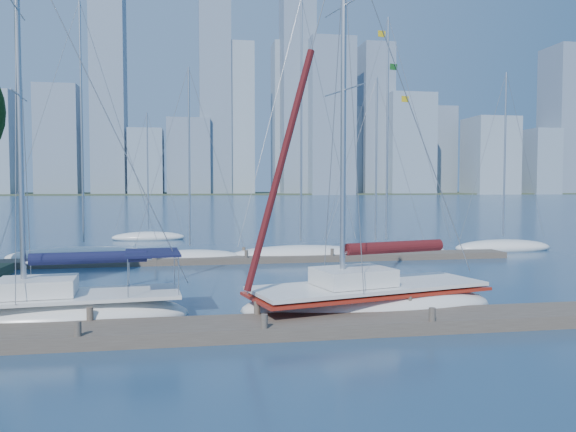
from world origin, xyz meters
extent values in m
plane|color=navy|center=(0.00, 0.00, 0.00)|extent=(700.00, 700.00, 0.00)
cube|color=#473D34|center=(0.00, 0.00, 0.20)|extent=(26.00, 2.00, 0.40)
cube|color=#473D34|center=(2.00, 16.00, 0.18)|extent=(30.00, 1.80, 0.36)
cube|color=#38472D|center=(0.00, 320.00, 0.00)|extent=(800.00, 100.00, 1.50)
ellipsoid|color=silver|center=(-6.21, 2.18, 0.24)|extent=(8.41, 3.44, 1.44)
cube|color=silver|center=(-6.21, 2.18, 0.91)|extent=(7.79, 3.17, 0.11)
cube|color=silver|center=(-6.78, 2.13, 1.25)|extent=(2.45, 1.95, 0.53)
cylinder|color=silver|center=(-7.16, 2.09, 6.61)|extent=(0.17, 0.17, 11.30)
cylinder|color=silver|center=(-5.23, 2.27, 2.01)|extent=(3.87, 0.46, 0.10)
cylinder|color=black|center=(-5.23, 2.27, 2.11)|extent=(3.59, 0.71, 0.38)
cube|color=black|center=(-3.28, 2.46, 2.20)|extent=(1.93, 2.43, 0.08)
ellipsoid|color=silver|center=(3.97, 1.98, 0.26)|extent=(9.25, 4.93, 1.55)
cube|color=silver|center=(3.97, 1.98, 0.98)|extent=(8.56, 4.55, 0.12)
cube|color=silver|center=(3.37, 1.83, 1.34)|extent=(2.85, 2.42, 0.57)
cylinder|color=silver|center=(2.97, 1.73, 6.96)|extent=(0.19, 0.19, 11.85)
cylinder|color=silver|center=(5.00, 2.24, 2.16)|extent=(4.08, 1.11, 0.10)
cylinder|color=#450E0F|center=(5.00, 2.24, 2.27)|extent=(3.83, 1.33, 0.41)
cube|color=maroon|center=(3.97, 1.98, 0.80)|extent=(8.77, 4.71, 0.10)
ellipsoid|color=silver|center=(-8.37, 18.33, 0.22)|extent=(9.17, 5.71, 1.21)
cylinder|color=silver|center=(-8.37, 18.33, 8.13)|extent=(0.13, 0.13, 14.05)
ellipsoid|color=silver|center=(-2.15, 16.61, 0.19)|extent=(6.36, 2.34, 1.04)
cylinder|color=silver|center=(-2.15, 16.61, 6.08)|extent=(0.11, 0.11, 10.28)
ellipsoid|color=silver|center=(4.45, 16.76, 0.22)|extent=(8.97, 5.92, 1.24)
cylinder|color=silver|center=(4.45, 16.76, 8.33)|extent=(0.13, 0.13, 14.41)
ellipsoid|color=silver|center=(9.45, 17.66, 0.20)|extent=(6.51, 2.31, 1.11)
cylinder|color=silver|center=(9.45, 17.66, 6.10)|extent=(0.12, 0.12, 10.18)
ellipsoid|color=silver|center=(10.10, 17.50, 0.21)|extent=(8.33, 4.52, 1.15)
cylinder|color=silver|center=(10.10, 17.50, 7.97)|extent=(0.13, 0.13, 13.85)
ellipsoid|color=silver|center=(18.98, 18.93, 0.20)|extent=(7.22, 3.30, 1.12)
cylinder|color=silver|center=(18.98, 18.93, 6.56)|extent=(0.12, 0.12, 11.08)
ellipsoid|color=silver|center=(-5.62, 31.07, 0.18)|extent=(6.21, 4.05, 0.98)
cylinder|color=silver|center=(-5.62, 31.07, 5.64)|extent=(0.11, 0.11, 9.50)
cube|color=#8495AB|center=(-96.77, 283.96, 25.61)|extent=(15.58, 23.42, 51.21)
cube|color=slate|center=(-69.73, 287.50, 27.91)|extent=(20.89, 17.63, 55.83)
cube|color=gray|center=(-47.55, 309.43, 19.05)|extent=(13.99, 17.61, 38.10)
cube|color=#8495AB|center=(-25.94, 284.92, 17.06)|extent=(17.33, 19.81, 34.13)
cube|color=slate|center=(-4.22, 286.68, 20.09)|extent=(22.35, 16.86, 40.19)
cube|color=gray|center=(21.35, 289.48, 40.63)|extent=(18.43, 14.99, 81.27)
cube|color=#8495AB|center=(51.90, 304.67, 43.05)|extent=(16.94, 17.46, 86.09)
cube|color=slate|center=(70.99, 278.50, 41.43)|extent=(23.67, 18.95, 82.85)
cube|color=gray|center=(91.42, 294.72, 24.59)|extent=(13.81, 17.11, 49.17)
cube|color=#8495AB|center=(115.77, 279.60, 27.64)|extent=(25.36, 18.80, 55.27)
cube|color=slate|center=(147.05, 309.52, 26.43)|extent=(16.79, 17.52, 52.86)
cube|color=gray|center=(164.09, 278.94, 21.59)|extent=(24.75, 23.94, 43.17)
cube|color=#8495AB|center=(194.50, 279.05, 18.57)|extent=(15.83, 21.38, 37.14)
cube|color=slate|center=(213.93, 282.23, 42.68)|extent=(23.43, 23.60, 85.35)
cube|color=slate|center=(-45.00, 290.00, 54.64)|extent=(16.92, 18.00, 109.29)
cube|color=slate|center=(10.00, 290.00, 53.36)|extent=(16.56, 18.00, 106.72)
cube|color=slate|center=(55.00, 290.00, 54.45)|extent=(17.72, 18.00, 108.91)
cube|color=slate|center=(100.00, 290.00, 41.97)|extent=(17.12, 18.00, 83.93)
camera|label=1|loc=(-1.93, -16.35, 4.38)|focal=35.00mm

